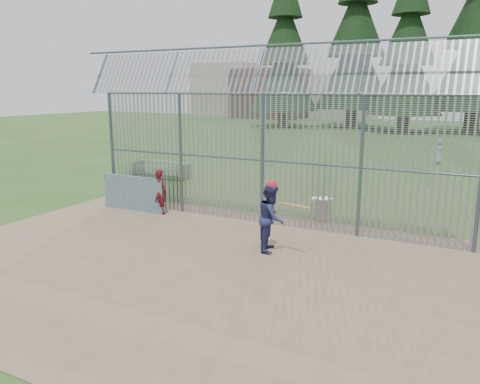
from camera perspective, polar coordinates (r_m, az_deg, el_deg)
The scene contains 12 objects.
ground at distance 11.84m, azimuth -4.46°, elevation -8.02°, with size 120.00×120.00×0.00m, color #2D511E.
dirt_infield at distance 11.44m, azimuth -5.79°, elevation -8.74°, with size 14.00×10.00×0.02m, color #756047.
dugout_wall at distance 16.54m, azimuth -12.87°, elevation -0.14°, with size 2.50×0.12×1.20m, color #38566B.
batter at distance 12.08m, azimuth 3.84°, elevation -3.16°, with size 0.85×0.66×1.74m, color navy.
onlooker at distance 15.86m, azimuth -9.68°, elevation 0.06°, with size 0.55×0.36×1.52m, color maroon.
bg_kid_standing at distance 28.64m, azimuth 22.95°, elevation 4.60°, with size 0.70×0.45×1.43m, color gray.
batting_gear at distance 11.82m, azimuth 4.45°, elevation 0.36°, with size 1.30×0.42×0.60m.
trash_can at distance 15.17m, azimuth 10.09°, elevation -2.08°, with size 0.56×0.56×0.82m.
bleacher at distance 22.63m, azimuth -9.59°, elevation 2.79°, with size 3.00×0.95×0.72m.
backstop_fence at distance 13.59m, azimuth 9.62°, elevation 4.78°, with size 20.09×0.81×5.30m.
conifer_row at distance 51.52m, azimuth 23.88°, elevation 18.89°, with size 38.48×12.26×20.20m.
distant_buildings at distance 72.03m, azimuth 3.43°, elevation 11.98°, with size 26.50×10.50×8.00m.
Camera 1 is at (5.85, -9.42, 4.13)m, focal length 35.00 mm.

